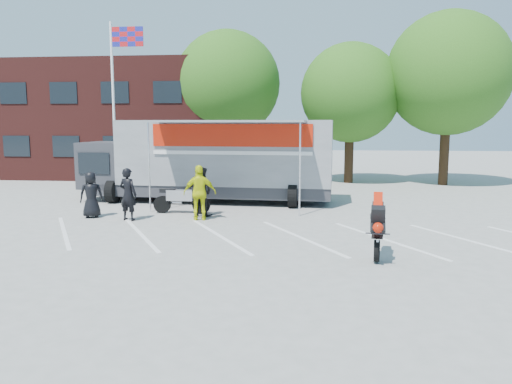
% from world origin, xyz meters
% --- Properties ---
extents(ground, '(100.00, 100.00, 0.00)m').
position_xyz_m(ground, '(0.00, 0.00, 0.00)').
color(ground, '#9D9E99').
rests_on(ground, ground).
extents(parking_bay_lines, '(18.09, 13.33, 0.01)m').
position_xyz_m(parking_bay_lines, '(0.00, 1.00, 0.01)').
color(parking_bay_lines, white).
rests_on(parking_bay_lines, ground).
extents(office_building, '(18.00, 8.00, 7.00)m').
position_xyz_m(office_building, '(-10.00, 18.00, 3.50)').
color(office_building, '#491B17').
rests_on(office_building, ground).
extents(flagpole, '(1.61, 0.12, 8.00)m').
position_xyz_m(flagpole, '(-6.24, 10.00, 5.05)').
color(flagpole, white).
rests_on(flagpole, ground).
extents(tree_left, '(6.12, 6.12, 8.64)m').
position_xyz_m(tree_left, '(-2.00, 16.00, 5.57)').
color(tree_left, '#382314').
rests_on(tree_left, ground).
extents(tree_mid, '(5.44, 5.44, 7.68)m').
position_xyz_m(tree_mid, '(5.00, 15.00, 4.94)').
color(tree_mid, '#382314').
rests_on(tree_mid, ground).
extents(tree_right, '(6.46, 6.46, 9.12)m').
position_xyz_m(tree_right, '(10.00, 14.50, 5.88)').
color(tree_right, '#382314').
rests_on(tree_right, ground).
extents(transporter_truck, '(11.01, 5.75, 3.42)m').
position_xyz_m(transporter_truck, '(-1.16, 7.40, 0.00)').
color(transporter_truck, gray).
rests_on(transporter_truck, ground).
extents(parked_motorcycle, '(2.18, 0.78, 1.13)m').
position_xyz_m(parked_motorcycle, '(-1.83, 4.47, 0.00)').
color(parked_motorcycle, '#AFAFB3').
rests_on(parked_motorcycle, ground).
extents(stunt_bike_rider, '(0.87, 1.57, 1.76)m').
position_xyz_m(stunt_bike_rider, '(4.50, -0.88, 0.00)').
color(stunt_bike_rider, black).
rests_on(stunt_bike_rider, ground).
extents(spectator_leather_a, '(0.93, 0.76, 1.63)m').
position_xyz_m(spectator_leather_a, '(-4.77, 3.37, 0.81)').
color(spectator_leather_a, black).
rests_on(spectator_leather_a, ground).
extents(spectator_leather_b, '(0.75, 0.60, 1.80)m').
position_xyz_m(spectator_leather_b, '(-3.30, 3.00, 0.90)').
color(spectator_leather_b, black).
rests_on(spectator_leather_b, ground).
extents(spectator_leather_c, '(1.03, 0.92, 1.76)m').
position_xyz_m(spectator_leather_c, '(-1.00, 4.07, 0.88)').
color(spectator_leather_c, black).
rests_on(spectator_leather_c, ground).
extents(spectator_hivis, '(1.18, 0.67, 1.89)m').
position_xyz_m(spectator_hivis, '(-0.88, 3.30, 0.94)').
color(spectator_hivis, '#D5DF0B').
rests_on(spectator_hivis, ground).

